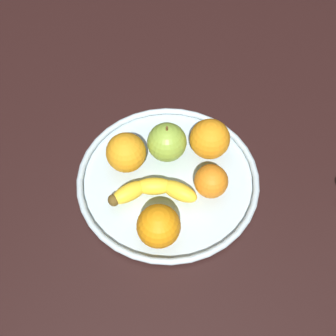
# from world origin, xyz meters

# --- Properties ---
(ground_plane) EXTENTS (1.43, 1.43, 0.04)m
(ground_plane) POSITION_xyz_m (0.00, 0.00, -0.02)
(ground_plane) COLOR black
(fruit_bowl) EXTENTS (0.35, 0.35, 0.02)m
(fruit_bowl) POSITION_xyz_m (0.00, 0.00, 0.01)
(fruit_bowl) COLOR silver
(fruit_bowl) RESTS_ON ground_plane
(banana) EXTENTS (0.16, 0.10, 0.03)m
(banana) POSITION_xyz_m (0.01, 0.05, 0.03)
(banana) COLOR yellow
(banana) RESTS_ON fruit_bowl
(apple) EXTENTS (0.08, 0.08, 0.08)m
(apple) POSITION_xyz_m (0.02, -0.05, 0.06)
(apple) COLOR #86AA38
(apple) RESTS_ON fruit_bowl
(orange_front_left) EXTENTS (0.06, 0.06, 0.06)m
(orange_front_left) POSITION_xyz_m (-0.08, 0.00, 0.05)
(orange_front_left) COLOR orange
(orange_front_left) RESTS_ON fruit_bowl
(orange_front_right) EXTENTS (0.08, 0.08, 0.08)m
(orange_front_right) POSITION_xyz_m (0.08, -0.00, 0.06)
(orange_front_right) COLOR orange
(orange_front_right) RESTS_ON fruit_bowl
(orange_back_right) EXTENTS (0.08, 0.08, 0.08)m
(orange_back_right) POSITION_xyz_m (-0.03, 0.12, 0.06)
(orange_back_right) COLOR orange
(orange_back_right) RESTS_ON fruit_bowl
(orange_center) EXTENTS (0.08, 0.08, 0.08)m
(orange_center) POSITION_xyz_m (-0.05, -0.08, 0.06)
(orange_center) COLOR orange
(orange_center) RESTS_ON fruit_bowl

